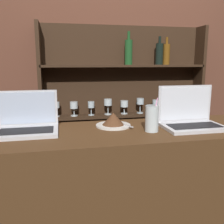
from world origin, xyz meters
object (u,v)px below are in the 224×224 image
laptop_near (27,124)px  laptop_far (190,118)px  water_glass (152,118)px  cake_plate (113,121)px

laptop_near → laptop_far: bearing=-5.2°
laptop_far → water_glass: (-0.25, -0.05, 0.02)m
laptop_far → laptop_near: bearing=174.8°
laptop_near → water_glass: 0.67m
laptop_far → water_glass: 0.26m
cake_plate → laptop_near: bearing=-177.8°
laptop_near → water_glass: laptop_near is taller
laptop_far → cake_plate: size_ratio=1.67×
laptop_near → cake_plate: (0.48, 0.02, -0.01)m
laptop_near → cake_plate: laptop_near is taller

